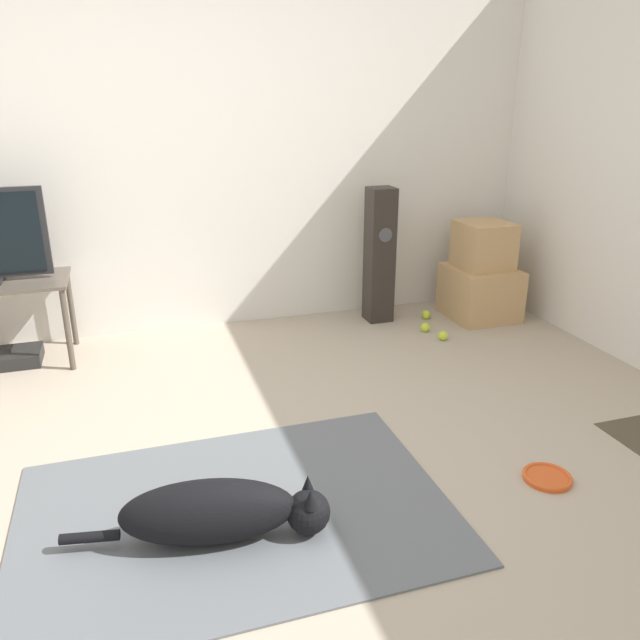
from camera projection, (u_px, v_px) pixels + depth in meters
ground_plane at (245, 487)px, 2.72m from camera, size 12.00×12.00×0.00m
wall_back at (176, 147)px, 4.16m from camera, size 8.00×0.06×2.55m
area_rug at (236, 512)px, 2.55m from camera, size 1.73×1.21×0.01m
dog at (220, 512)px, 2.35m from camera, size 1.00×0.33×0.26m
frisbee at (547, 477)px, 2.76m from camera, size 0.21×0.21×0.03m
cardboard_box_lower at (480, 292)px, 4.72m from camera, size 0.47×0.50×0.38m
cardboard_box_upper at (484, 245)px, 4.61m from camera, size 0.36×0.38×0.34m
floor_speaker at (379, 256)px, 4.55m from camera, size 0.18×0.19×0.99m
tennis_ball_by_boxes at (425, 327)px, 4.46m from camera, size 0.07×0.07×0.07m
tennis_ball_near_speaker at (426, 315)px, 4.72m from camera, size 0.07×0.07×0.07m
tennis_ball_loose_on_carpet at (443, 336)px, 4.31m from camera, size 0.07×0.07×0.07m
game_console at (16, 357)px, 3.94m from camera, size 0.30×0.27×0.08m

